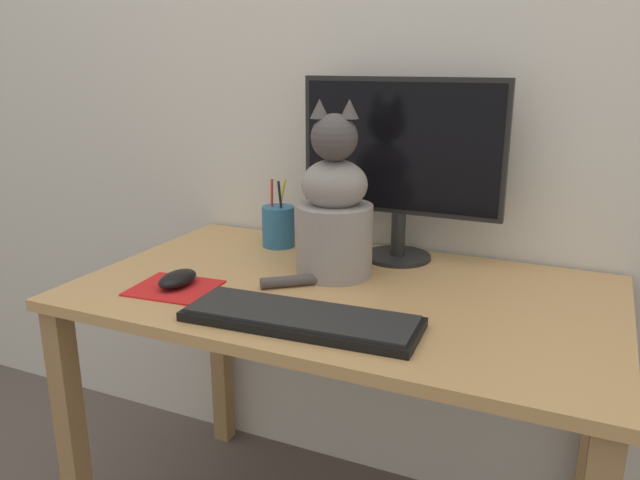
{
  "coord_description": "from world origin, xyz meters",
  "views": [
    {
      "loc": [
        0.49,
        -1.22,
        1.22
      ],
      "look_at": [
        -0.03,
        -0.07,
        0.85
      ],
      "focal_mm": 35.0,
      "sensor_mm": 36.0,
      "label": 1
    }
  ],
  "objects_px": {
    "monitor": "(401,158)",
    "pen_cup": "(278,226)",
    "keyboard": "(303,318)",
    "computer_mouse_left": "(178,279)",
    "cat": "(334,212)"
  },
  "relations": [
    {
      "from": "monitor",
      "to": "pen_cup",
      "type": "distance_m",
      "value": 0.39
    },
    {
      "from": "cat",
      "to": "monitor",
      "type": "bearing_deg",
      "value": 42.71
    },
    {
      "from": "computer_mouse_left",
      "to": "cat",
      "type": "bearing_deg",
      "value": 38.39
    },
    {
      "from": "monitor",
      "to": "pen_cup",
      "type": "height_order",
      "value": "monitor"
    },
    {
      "from": "monitor",
      "to": "computer_mouse_left",
      "type": "height_order",
      "value": "monitor"
    },
    {
      "from": "computer_mouse_left",
      "to": "pen_cup",
      "type": "xyz_separation_m",
      "value": [
        0.05,
        0.38,
        0.04
      ]
    },
    {
      "from": "cat",
      "to": "computer_mouse_left",
      "type": "bearing_deg",
      "value": -160.34
    },
    {
      "from": "computer_mouse_left",
      "to": "pen_cup",
      "type": "height_order",
      "value": "pen_cup"
    },
    {
      "from": "pen_cup",
      "to": "keyboard",
      "type": "bearing_deg",
      "value": -56.89
    },
    {
      "from": "monitor",
      "to": "keyboard",
      "type": "height_order",
      "value": "monitor"
    },
    {
      "from": "monitor",
      "to": "cat",
      "type": "bearing_deg",
      "value": -118.57
    },
    {
      "from": "monitor",
      "to": "pen_cup",
      "type": "relative_size",
      "value": 2.77
    },
    {
      "from": "keyboard",
      "to": "pen_cup",
      "type": "height_order",
      "value": "pen_cup"
    },
    {
      "from": "keyboard",
      "to": "pen_cup",
      "type": "distance_m",
      "value": 0.54
    },
    {
      "from": "pen_cup",
      "to": "computer_mouse_left",
      "type": "bearing_deg",
      "value": -97.74
    }
  ]
}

